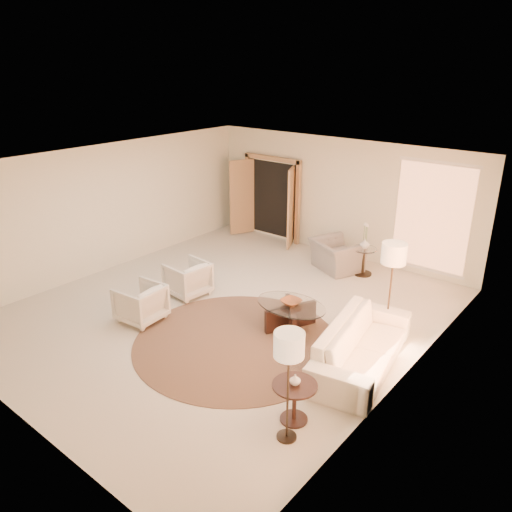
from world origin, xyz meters
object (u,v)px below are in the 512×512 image
Objects in this scene: coffee_table at (291,313)px; armchair_right at (141,301)px; end_table at (295,396)px; side_table at (364,259)px; accent_chair at (337,250)px; bowl at (291,302)px; sofa at (362,345)px; floor_lamp_near at (394,258)px; side_vase at (365,244)px; floor_lamp_far at (289,350)px; armchair_left at (187,277)px; end_vase at (295,380)px.

armchair_right is at bearing -147.36° from coffee_table.
end_table is 0.97× the size of side_table.
accent_chair is 3.03× the size of bowl.
sofa is at bearing -62.62° from side_table.
floor_lamp_near is at bearing -4.90° from sofa.
accent_chair is 3.09m from floor_lamp_near.
side_vase is at bearing 92.85° from bowl.
armchair_right is 2.20× the size of bowl.
floor_lamp_near is 3.16m from floor_lamp_far.
sofa is 1.61× the size of floor_lamp_far.
coffee_table is (2.42, 0.18, -0.08)m from armchair_left.
coffee_table is 0.97× the size of floor_lamp_far.
armchair_left is at bearing -125.70° from side_table.
floor_lamp_near is 1.11× the size of floor_lamp_far.
coffee_table is 2.40× the size of side_table.
end_table is 1.71× the size of bowl.
end_vase reaches higher than bowl.
side_table reaches higher than coffee_table.
coffee_table is 2.43m from end_table.
sofa reaches higher than end_table.
coffee_table is at bearing 70.95° from sofa.
floor_lamp_near is (2.17, -1.97, 0.98)m from accent_chair.
end_vase is at bearing 139.01° from accent_chair.
armchair_left is at bearing -179.51° from armchair_right.
side_vase is at bearing 149.67° from armchair_left.
floor_lamp_far reaches higher than armchair_right.
armchair_left is 1.25× the size of side_table.
end_vase is at bearing 77.70° from armchair_right.
floor_lamp_near is (1.41, 0.87, 1.14)m from coffee_table.
armchair_left is 0.73× the size of accent_chair.
coffee_table is at bearing 126.51° from end_vase.
armchair_left reaches higher than armchair_right.
accent_chair is at bearing -167.60° from side_table.
armchair_left is 3.54× the size of side_vase.
bowl is (-1.44, 1.95, 0.14)m from end_table.
side_vase is (2.15, 4.45, 0.34)m from armchair_right.
bowl reaches higher than end_table.
floor_lamp_near is at bearing 92.79° from floor_lamp_far.
accent_chair reaches higher than sofa.
armchair_left is at bearing 155.43° from end_vase.
armchair_left reaches higher than sofa.
sofa is 3.83m from accent_chair.
side_table is (2.27, 3.16, -0.01)m from armchair_left.
floor_lamp_near reaches higher than end_vase.
armchair_right is at bearing 168.14° from floor_lamp_far.
floor_lamp_far is (3.86, -0.81, 0.91)m from armchair_right.
floor_lamp_far is (1.57, -2.28, 0.99)m from coffee_table.
armchair_right is 5.06× the size of end_vase.
floor_lamp_near is at bearing -53.47° from side_table.
armchair_right is 3.77m from end_table.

